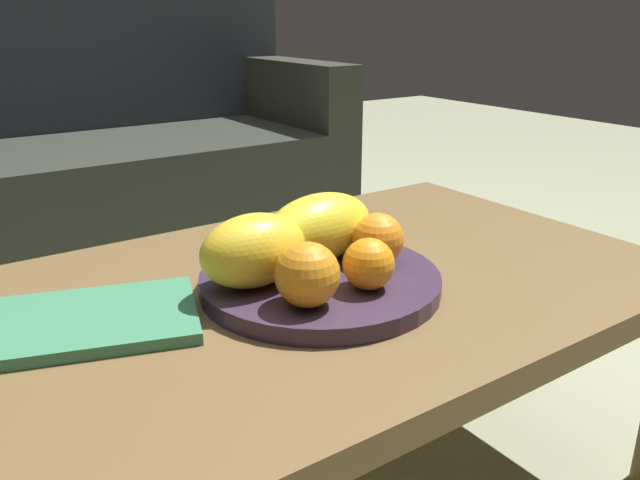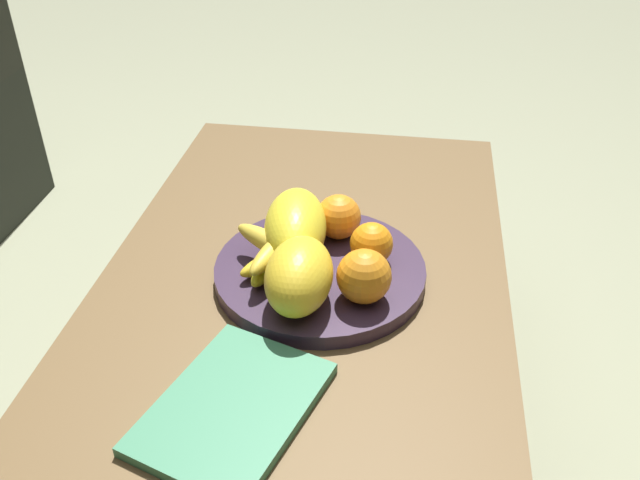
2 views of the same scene
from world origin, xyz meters
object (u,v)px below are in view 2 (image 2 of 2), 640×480
object	(u,v)px
coffee_table	(304,294)
fruit_bowl	(320,271)
banana_bunch	(276,252)
magazine	(233,407)
melon_large_front	(295,227)
orange_left	(339,217)
orange_front	(371,244)
orange_right	(364,276)
melon_smaller_beside	(299,276)

from	to	relation	value
coffee_table	fruit_bowl	world-z (taller)	fruit_bowl
banana_bunch	magazine	bearing A→B (deg)	-179.83
magazine	melon_large_front	bearing A→B (deg)	14.10
orange_left	coffee_table	bearing A→B (deg)	151.53
orange_front	orange_right	xyz separation A→B (m)	(-0.10, 0.00, 0.01)
coffee_table	orange_left	bearing A→B (deg)	-28.47
coffee_table	melon_smaller_beside	distance (m)	0.16
melon_smaller_beside	banana_bunch	distance (m)	0.10
orange_front	banana_bunch	xyz separation A→B (m)	(-0.04, 0.15, -0.00)
fruit_bowl	melon_smaller_beside	world-z (taller)	melon_smaller_beside
melon_smaller_beside	orange_left	bearing A→B (deg)	-10.50
fruit_bowl	orange_front	world-z (taller)	orange_front
coffee_table	fruit_bowl	xyz separation A→B (m)	(-0.01, -0.03, 0.06)
melon_smaller_beside	orange_right	size ratio (longest dim) A/B	1.83
orange_front	magazine	bearing A→B (deg)	155.22
fruit_bowl	orange_left	bearing A→B (deg)	-11.36
coffee_table	fruit_bowl	bearing A→B (deg)	-100.33
orange_front	banana_bunch	distance (m)	0.15
fruit_bowl	banana_bunch	size ratio (longest dim) A/B	2.14
orange_front	orange_right	size ratio (longest dim) A/B	0.84
fruit_bowl	magazine	world-z (taller)	fruit_bowl
coffee_table	orange_right	size ratio (longest dim) A/B	13.16
melon_smaller_beside	orange_right	bearing A→B (deg)	-75.61
orange_front	melon_smaller_beside	bearing A→B (deg)	141.10
orange_left	orange_right	world-z (taller)	orange_right
coffee_table	orange_right	xyz separation A→B (m)	(-0.08, -0.11, 0.11)
fruit_bowl	melon_smaller_beside	distance (m)	0.12
orange_front	magazine	world-z (taller)	orange_front
orange_right	banana_bunch	world-z (taller)	orange_right
coffee_table	orange_front	xyz separation A→B (m)	(0.02, -0.11, 0.10)
melon_large_front	orange_front	distance (m)	0.13
melon_smaller_beside	orange_front	size ratio (longest dim) A/B	2.17
coffee_table	magazine	world-z (taller)	magazine
melon_smaller_beside	orange_front	bearing A→B (deg)	-38.90
melon_smaller_beside	orange_right	distance (m)	0.10
banana_bunch	melon_large_front	bearing A→B (deg)	-27.61
orange_left	banana_bunch	distance (m)	0.14
coffee_table	melon_smaller_beside	world-z (taller)	melon_smaller_beside
melon_large_front	melon_smaller_beside	world-z (taller)	same
orange_front	coffee_table	bearing A→B (deg)	99.54
magazine	fruit_bowl	bearing A→B (deg)	5.29
coffee_table	banana_bunch	bearing A→B (deg)	118.02
orange_left	fruit_bowl	bearing A→B (deg)	168.64
fruit_bowl	orange_right	size ratio (longest dim) A/B	4.13
coffee_table	orange_right	distance (m)	0.17
orange_right	banana_bunch	bearing A→B (deg)	69.19
coffee_table	orange_right	world-z (taller)	orange_right
melon_large_front	banana_bunch	world-z (taller)	melon_large_front
coffee_table	orange_front	distance (m)	0.15
melon_smaller_beside	banana_bunch	world-z (taller)	melon_smaller_beside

